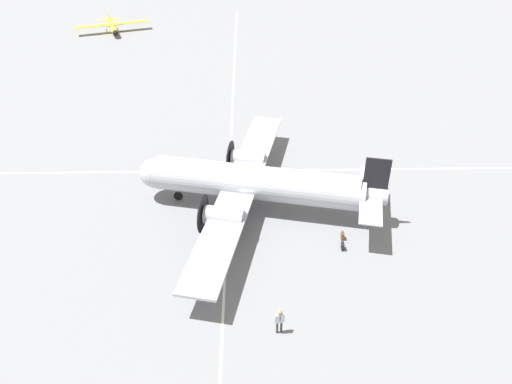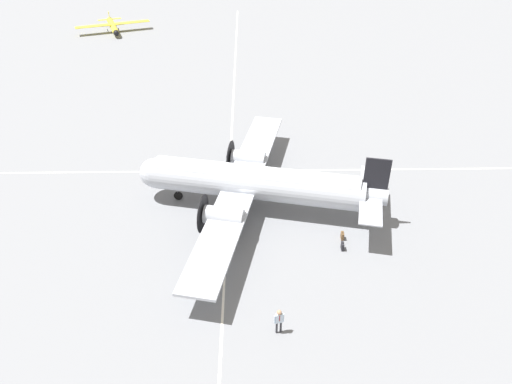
{
  "view_description": "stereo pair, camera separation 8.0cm",
  "coord_description": "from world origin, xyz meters",
  "px_view_note": "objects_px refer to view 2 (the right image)",
  "views": [
    {
      "loc": [
        -31.65,
        0.64,
        22.96
      ],
      "look_at": [
        0.0,
        0.0,
        1.57
      ],
      "focal_mm": 35.0,
      "sensor_mm": 36.0,
      "label": 1
    },
    {
      "loc": [
        -31.65,
        0.56,
        22.96
      ],
      "look_at": [
        0.0,
        0.0,
        1.57
      ],
      "focal_mm": 35.0,
      "sensor_mm": 36.0,
      "label": 2
    }
  ],
  "objects_px": {
    "light_aircraft_distant": "(113,26)",
    "suitcase_upright_spare": "(342,236)",
    "crew_foreground": "(279,319)",
    "airliner_main": "(251,182)",
    "suitcase_near_door": "(342,246)"
  },
  "relations": [
    {
      "from": "light_aircraft_distant",
      "to": "suitcase_upright_spare",
      "type": "bearing_deg",
      "value": 8.16
    },
    {
      "from": "suitcase_near_door",
      "to": "light_aircraft_distant",
      "type": "relative_size",
      "value": 0.06
    },
    {
      "from": "crew_foreground",
      "to": "suitcase_upright_spare",
      "type": "xyz_separation_m",
      "value": [
        8.39,
        -5.05,
        -0.8
      ]
    },
    {
      "from": "crew_foreground",
      "to": "suitcase_near_door",
      "type": "height_order",
      "value": "crew_foreground"
    },
    {
      "from": "suitcase_upright_spare",
      "to": "suitcase_near_door",
      "type": "bearing_deg",
      "value": 171.13
    },
    {
      "from": "crew_foreground",
      "to": "suitcase_near_door",
      "type": "distance_m",
      "value": 8.77
    },
    {
      "from": "suitcase_near_door",
      "to": "suitcase_upright_spare",
      "type": "distance_m",
      "value": 1.15
    },
    {
      "from": "suitcase_near_door",
      "to": "suitcase_upright_spare",
      "type": "xyz_separation_m",
      "value": [
        1.14,
        -0.18,
        -0.01
      ]
    },
    {
      "from": "suitcase_upright_spare",
      "to": "light_aircraft_distant",
      "type": "height_order",
      "value": "light_aircraft_distant"
    },
    {
      "from": "crew_foreground",
      "to": "suitcase_upright_spare",
      "type": "distance_m",
      "value": 9.83
    },
    {
      "from": "crew_foreground",
      "to": "suitcase_upright_spare",
      "type": "bearing_deg",
      "value": -136.1
    },
    {
      "from": "airliner_main",
      "to": "suitcase_upright_spare",
      "type": "bearing_deg",
      "value": 161.32
    },
    {
      "from": "suitcase_upright_spare",
      "to": "airliner_main",
      "type": "bearing_deg",
      "value": 58.85
    },
    {
      "from": "light_aircraft_distant",
      "to": "airliner_main",
      "type": "bearing_deg",
      "value": 3.89
    },
    {
      "from": "suitcase_upright_spare",
      "to": "crew_foreground",
      "type": "bearing_deg",
      "value": 148.94
    }
  ]
}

